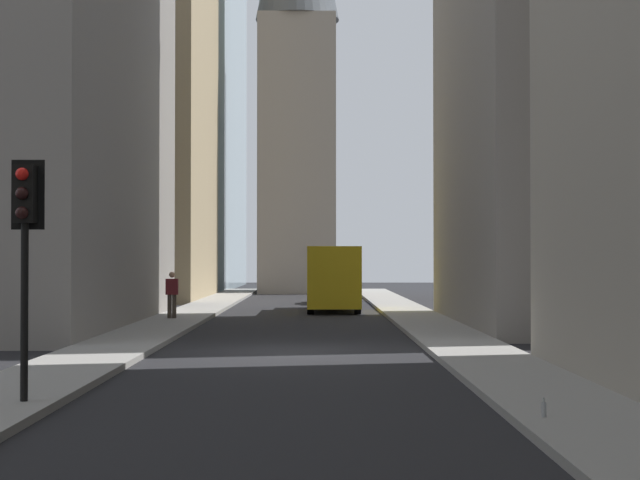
% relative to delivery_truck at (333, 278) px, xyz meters
% --- Properties ---
extents(ground_plane, '(135.00, 135.00, 0.00)m').
position_rel_delivery_truck_xyz_m(ground_plane, '(-18.49, 1.40, -1.46)').
color(ground_plane, black).
extents(sidewalk_right, '(90.00, 2.20, 0.14)m').
position_rel_delivery_truck_xyz_m(sidewalk_right, '(-18.49, 5.90, -1.39)').
color(sidewalk_right, gray).
rests_on(sidewalk_right, ground_plane).
extents(sidewalk_left, '(90.00, 2.20, 0.14)m').
position_rel_delivery_truck_xyz_m(sidewalk_left, '(-18.49, -3.10, -1.39)').
color(sidewalk_left, gray).
rests_on(sidewalk_left, ground_plane).
extents(building_right_far, '(13.46, 10.50, 28.44)m').
position_rel_delivery_truck_xyz_m(building_right_far, '(12.04, 11.99, 12.77)').
color(building_right_far, '#9E8966').
rests_on(building_right_far, ground_plane).
extents(church_spire, '(5.62, 5.62, 32.53)m').
position_rel_delivery_truck_xyz_m(church_spire, '(22.04, 2.01, 15.57)').
color(church_spire, gray).
rests_on(church_spire, ground_plane).
extents(delivery_truck, '(6.46, 2.25, 2.84)m').
position_rel_delivery_truck_xyz_m(delivery_truck, '(0.00, 0.00, 0.00)').
color(delivery_truck, yellow).
rests_on(delivery_truck, ground_plane).
extents(sedan_navy, '(4.30, 1.78, 1.42)m').
position_rel_delivery_truck_xyz_m(sedan_navy, '(7.16, 0.00, -0.80)').
color(sedan_navy, navy).
rests_on(sedan_navy, ground_plane).
extents(traffic_light_foreground, '(0.43, 0.52, 3.77)m').
position_rel_delivery_truck_xyz_m(traffic_light_foreground, '(-27.81, 5.31, 1.45)').
color(traffic_light_foreground, black).
rests_on(traffic_light_foreground, sidewalk_right).
extents(pedestrian, '(0.26, 0.44, 1.71)m').
position_rel_delivery_truck_xyz_m(pedestrian, '(-7.22, 6.07, -0.39)').
color(pedestrian, '#473D33').
rests_on(pedestrian, sidewalk_right).
extents(discarded_bottle, '(0.07, 0.07, 0.27)m').
position_rel_delivery_truck_xyz_m(discarded_bottle, '(-29.33, -2.42, -1.21)').
color(discarded_bottle, '#999EA3').
rests_on(discarded_bottle, sidewalk_left).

